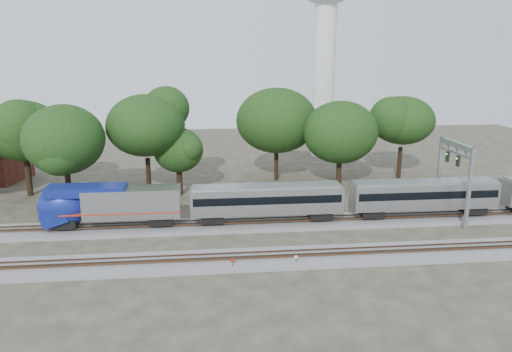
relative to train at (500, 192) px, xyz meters
The scene contains 15 objects.
ground 35.83m from the train, behind, with size 160.00×160.00×0.00m, color #383328.
track_far 35.31m from the train, behind, with size 160.00×5.00×0.73m.
track_near 36.70m from the train, 164.13° to the right, with size 160.00×5.00×0.73m.
train is the anchor object (origin of this frame).
switch_stand_red 35.07m from the train, 160.41° to the right, with size 0.35×0.17×1.16m.
switch_stand_white 29.47m from the train, 156.80° to the right, with size 0.36×0.07×1.12m.
switch_lever 30.18m from the train, 157.26° to the right, with size 0.50×0.30×0.30m, color #512D19.
signal_gantry 7.08m from the train, behind, with size 0.65×7.72×9.38m.
tree_1 62.00m from the train, 165.24° to the left, with size 9.26×9.26×13.05m.
tree_2 53.77m from the train, behind, with size 9.09×9.09×12.82m.
tree_3 45.75m from the train, 162.12° to the left, with size 10.05×10.05×14.17m.
tree_4 41.34m from the train, 160.44° to the left, with size 6.52×6.52×9.19m.
tree_5 32.36m from the train, 139.61° to the left, with size 9.50×9.50×13.40m.
tree_6 22.29m from the train, 136.53° to the left, with size 8.43×8.43×11.88m.
tree_7 21.16m from the train, 103.20° to the left, with size 9.34×9.34×13.17m.
Camera 1 is at (-0.09, -48.29, 19.76)m, focal length 35.00 mm.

